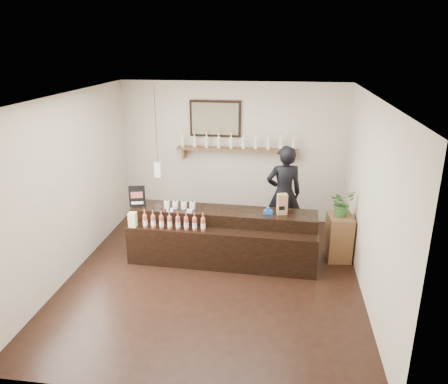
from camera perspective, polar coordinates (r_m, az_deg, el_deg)
ground at (r=7.02m, az=-1.38°, el=-10.98°), size 5.00×5.00×0.00m
room_shell at (r=6.34m, az=-1.50°, el=2.45°), size 5.00×5.00×5.00m
back_wall_decor at (r=8.63m, az=0.03°, el=7.34°), size 2.66×0.96×1.69m
counter at (r=7.34m, az=-0.25°, el=-5.98°), size 3.11×0.93×1.01m
promo_sign at (r=7.46m, az=-11.28°, el=-0.59°), size 0.27×0.08×0.38m
paper_bag at (r=7.10m, az=7.60°, el=-1.57°), size 0.18×0.15×0.34m
tape_dispenser at (r=7.11m, az=5.77°, el=-2.53°), size 0.15×0.08×0.12m
side_cabinet at (r=7.67m, az=14.75°, el=-5.67°), size 0.43×0.56×0.78m
potted_plant at (r=7.44m, az=15.15°, el=-1.39°), size 0.53×0.52×0.44m
shopkeeper at (r=7.95m, az=7.84°, el=0.55°), size 0.84×0.66×2.03m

